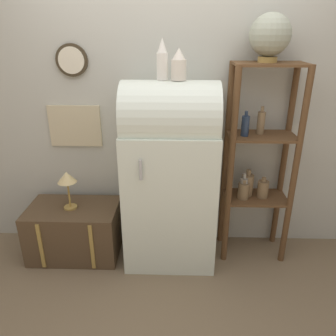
# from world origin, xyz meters

# --- Properties ---
(ground_plane) EXTENTS (12.00, 12.00, 0.00)m
(ground_plane) POSITION_xyz_m (0.00, 0.00, 0.00)
(ground_plane) COLOR #7A664C
(wall_back) EXTENTS (7.00, 0.09, 2.70)m
(wall_back) POSITION_xyz_m (-0.01, 0.57, 1.35)
(wall_back) COLOR #B7B7AD
(wall_back) RESTS_ON ground_plane
(refrigerator) EXTENTS (0.74, 0.59, 1.54)m
(refrigerator) POSITION_xyz_m (-0.00, 0.27, 0.79)
(refrigerator) COLOR silver
(refrigerator) RESTS_ON ground_plane
(suitcase_trunk) EXTENTS (0.77, 0.49, 0.47)m
(suitcase_trunk) POSITION_xyz_m (-0.85, 0.27, 0.23)
(suitcase_trunk) COLOR brown
(suitcase_trunk) RESTS_ON ground_plane
(shelf_unit) EXTENTS (0.55, 0.34, 1.66)m
(shelf_unit) POSITION_xyz_m (0.72, 0.36, 0.89)
(shelf_unit) COLOR brown
(shelf_unit) RESTS_ON ground_plane
(globe) EXTENTS (0.30, 0.30, 0.34)m
(globe) POSITION_xyz_m (0.71, 0.37, 1.84)
(globe) COLOR #AD8942
(globe) RESTS_ON shelf_unit
(vase_left) EXTENTS (0.08, 0.08, 0.29)m
(vase_left) POSITION_xyz_m (-0.06, 0.28, 1.67)
(vase_left) COLOR white
(vase_left) RESTS_ON refrigerator
(vase_center) EXTENTS (0.11, 0.11, 0.22)m
(vase_center) POSITION_xyz_m (0.06, 0.27, 1.64)
(vase_center) COLOR silver
(vase_center) RESTS_ON refrigerator
(desk_lamp) EXTENTS (0.16, 0.16, 0.34)m
(desk_lamp) POSITION_xyz_m (-0.85, 0.26, 0.73)
(desk_lamp) COLOR #AD8942
(desk_lamp) RESTS_ON suitcase_trunk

